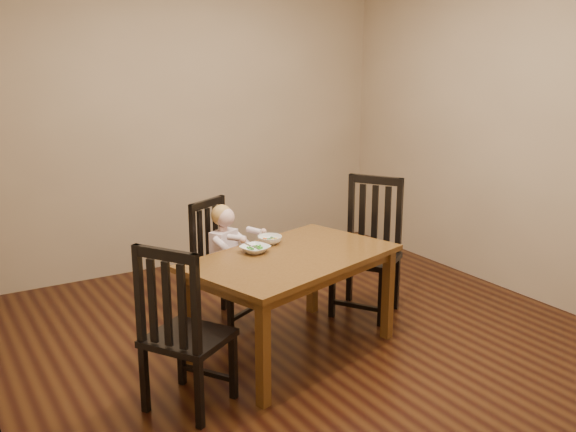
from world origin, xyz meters
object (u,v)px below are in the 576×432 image
toddler (226,251)px  bowl_veg (270,240)px  chair_right (368,249)px  chair_left (183,332)px  chair_child (221,265)px  bowl_peas (255,249)px  dining_table (292,267)px

toddler → bowl_veg: bearing=86.7°
chair_right → chair_left: bearing=76.4°
bowl_veg → chair_child: bearing=113.7°
bowl_peas → bowl_veg: 0.22m
bowl_peas → bowl_veg: bearing=34.7°
chair_right → bowl_veg: chair_right is taller
bowl_peas → bowl_veg: size_ratio=1.10×
dining_table → chair_left: chair_left is taller
chair_child → bowl_veg: 0.52m
toddler → bowl_veg: (0.16, -0.37, 0.15)m
dining_table → bowl_veg: bowl_veg is taller
chair_child → chair_left: (-0.71, -1.01, 0.03)m
chair_child → bowl_veg: bearing=87.0°
chair_left → toddler: chair_left is taller
chair_left → toddler: size_ratio=2.14×
chair_left → bowl_veg: 1.10m
chair_left → chair_right: chair_right is taller
chair_child → bowl_veg: chair_child is taller
chair_child → chair_right: bearing=132.0°
dining_table → toddler: bearing=102.8°
chair_left → bowl_peas: size_ratio=5.36×
bowl_veg → bowl_peas: bearing=-145.3°
bowl_peas → chair_child: bearing=89.6°
bowl_peas → chair_right: bearing=7.1°
chair_left → bowl_veg: bearing=91.7°
chair_child → bowl_peas: (-0.00, -0.54, 0.26)m
chair_child → bowl_peas: size_ratio=5.01×
chair_child → chair_right: 1.12m
bowl_veg → toddler: bearing=113.3°
toddler → bowl_veg: 0.43m
dining_table → toddler: toddler is taller
chair_child → chair_left: 1.24m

